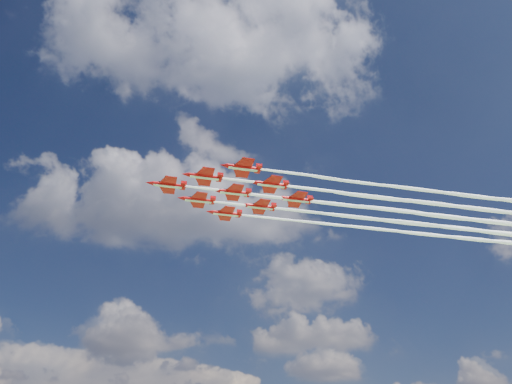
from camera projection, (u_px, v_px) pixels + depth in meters
jet_lead at (406, 212)px, 149.10m from camera, size 146.57×32.34×2.74m
jet_row2_port at (446, 205)px, 145.34m from camera, size 146.57×32.34×2.74m
jet_row2_starb at (423, 224)px, 156.36m from camera, size 146.57×32.34×2.74m
jet_row3_port at (487, 198)px, 141.58m from camera, size 146.57×32.34×2.74m
jet_row3_centre at (461, 218)px, 152.60m from camera, size 146.57×32.34×2.74m
jet_row3_starb at (438, 236)px, 163.63m from camera, size 146.57×32.34×2.74m
jet_row4_port at (500, 211)px, 148.85m from camera, size 146.57×32.34×2.74m
jet_row4_starb at (475, 230)px, 159.87m from camera, size 146.57×32.34×2.74m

